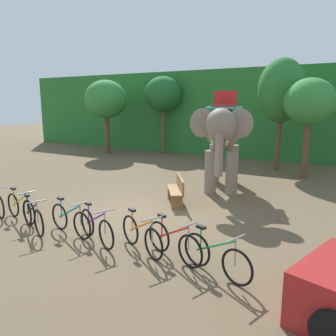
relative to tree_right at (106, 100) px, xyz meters
name	(u,v)px	position (x,y,z in m)	size (l,w,h in m)	color
ground_plane	(139,214)	(8.80, -9.05, -3.51)	(80.00, 80.00, 0.00)	brown
foliage_hedge	(263,113)	(8.80, 5.46, -0.85)	(36.00, 6.00, 5.32)	#28702D
tree_right	(106,100)	(0.00, 0.00, 0.00)	(2.68, 2.68, 4.76)	brown
tree_far_left	(163,95)	(3.23, 1.86, 0.32)	(2.39, 2.39, 4.99)	brown
tree_center	(282,91)	(11.00, -0.18, 0.36)	(2.23, 2.23, 5.43)	brown
tree_left	(310,103)	(12.43, -1.31, -0.19)	(2.16, 2.16, 4.37)	brown
elephant	(223,133)	(9.95, -5.10, -1.30)	(2.67, 4.23, 3.78)	gray
bike_yellow	(21,208)	(6.20, -11.17, -3.12)	(1.68, 0.56, 0.92)	black
bike_black	(33,217)	(7.14, -11.51, -3.12)	(1.60, 0.76, 0.92)	black
bike_teal	(70,220)	(8.18, -11.19, -3.12)	(1.69, 0.53, 0.92)	black
bike_purple	(96,227)	(9.09, -11.24, -3.12)	(1.60, 0.76, 0.92)	black
bike_orange	(141,235)	(10.31, -11.11, -3.12)	(1.58, 0.81, 0.92)	black
bike_red	(174,242)	(11.13, -11.08, -3.12)	(1.63, 0.71, 0.92)	black
bike_green	(216,256)	(12.16, -11.26, -3.12)	(1.64, 0.68, 0.92)	black
wooden_bench	(177,189)	(9.28, -7.50, -3.03)	(1.20, 1.46, 0.89)	brown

